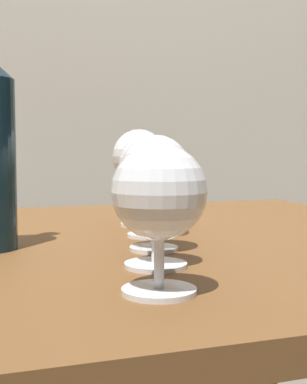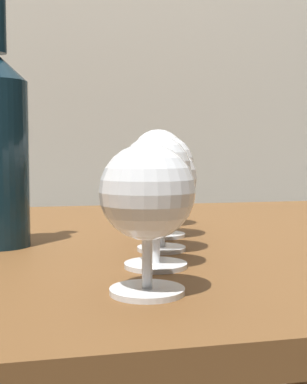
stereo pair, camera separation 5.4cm
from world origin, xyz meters
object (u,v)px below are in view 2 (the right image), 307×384
(wine_glass_chardonnay, at_px, (163,167))
(wine_glass_white, at_px, (158,158))
(wine_glass_port, at_px, (162,181))
(wine_glass_pinot, at_px, (154,175))
(wine_glass_amber, at_px, (147,196))

(wine_glass_chardonnay, xyz_separation_m, wine_glass_white, (0.02, 0.11, 0.01))
(wine_glass_port, bearing_deg, wine_glass_chardonnay, 75.42)
(wine_glass_pinot, height_order, wine_glass_port, wine_glass_pinot)
(wine_glass_pinot, xyz_separation_m, wine_glass_port, (0.03, 0.09, -0.01))
(wine_glass_amber, relative_size, wine_glass_white, 0.81)
(wine_glass_port, height_order, wine_glass_chardonnay, wine_glass_chardonnay)
(wine_glass_amber, relative_size, wine_glass_port, 0.97)
(wine_glass_amber, bearing_deg, wine_glass_port, 73.14)
(wine_glass_pinot, bearing_deg, wine_glass_port, 71.65)
(wine_glass_amber, bearing_deg, wine_glass_white, 75.75)
(wine_glass_port, bearing_deg, wine_glass_white, 78.13)
(wine_glass_chardonnay, distance_m, wine_glass_white, 0.11)
(wine_glass_white, bearing_deg, wine_glass_amber, -104.25)
(wine_glass_amber, xyz_separation_m, wine_glass_port, (0.06, 0.19, 0.00))
(wine_glass_port, bearing_deg, wine_glass_pinot, -108.35)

